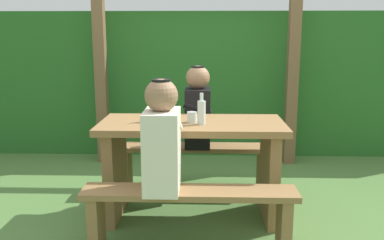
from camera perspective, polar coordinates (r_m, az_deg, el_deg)
The scene contains 13 objects.
ground_plane at distance 3.39m, azimuth 0.00°, elevation -13.07°, with size 12.00×12.00×0.00m, color #4C7137.
hedge_backdrop at distance 5.29m, azimuth 0.73°, elevation 5.42°, with size 6.40×0.96×1.68m, color #266023.
pergola_post_left at distance 4.67m, azimuth -12.44°, elevation 6.10°, with size 0.12×0.12×1.97m, color brown.
pergola_post_right at distance 4.63m, azimuth 13.67°, elevation 5.99°, with size 0.12×0.12×1.97m, color brown.
picnic_table at distance 3.20m, azimuth 0.00°, elevation -4.60°, with size 1.40×0.64×0.77m.
bench_near at distance 2.76m, azimuth -0.35°, elevation -11.93°, with size 1.40×0.24×0.43m.
bench_far at distance 3.78m, azimuth 0.25°, elevation -5.30°, with size 1.40×0.24×0.43m.
person_white_shirt at distance 2.63m, azimuth -4.16°, elevation -2.73°, with size 0.25×0.35×0.72m.
person_black_coat at distance 3.67m, azimuth 0.79°, elevation 1.46°, with size 0.25×0.35×0.72m.
drinking_glass at distance 3.11m, azimuth -0.08°, elevation 0.40°, with size 0.08×0.08×0.08m, color silver.
bottle_left at distance 3.17m, azimuth -4.44°, elevation 1.59°, with size 0.06×0.06×0.23m.
bottle_right at distance 3.04m, azimuth 1.32°, elevation 1.15°, with size 0.06×0.06×0.23m.
cell_phone at distance 3.05m, azimuth -5.69°, elevation -0.59°, with size 0.07×0.14×0.01m, color black.
Camera 1 is at (0.09, -3.07, 1.42)m, focal length 38.69 mm.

